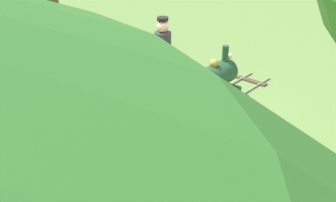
% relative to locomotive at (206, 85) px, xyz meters
% --- Properties ---
extents(ground_plane, '(60.00, 60.00, 0.00)m').
position_rel_locomotive_xyz_m(ground_plane, '(0.00, -0.85, -0.49)').
color(ground_plane, '#608442').
extents(track, '(0.67, 6.40, 0.04)m').
position_rel_locomotive_xyz_m(track, '(0.00, -1.22, -0.47)').
color(track, gray).
rests_on(track, ground_plane).
extents(locomotive, '(0.63, 1.45, 1.03)m').
position_rel_locomotive_xyz_m(locomotive, '(0.00, 0.00, 0.00)').
color(locomotive, '#1E472D').
rests_on(locomotive, ground_plane).
extents(passenger_car, '(0.73, 2.70, 0.97)m').
position_rel_locomotive_xyz_m(passenger_car, '(0.00, -2.12, -0.06)').
color(passenger_car, '#3F3F3F').
rests_on(passenger_car, ground_plane).
extents(conductor_person, '(0.30, 0.30, 1.62)m').
position_rel_locomotive_xyz_m(conductor_person, '(-0.80, -0.24, 0.47)').
color(conductor_person, '#282D47').
rests_on(conductor_person, ground_plane).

